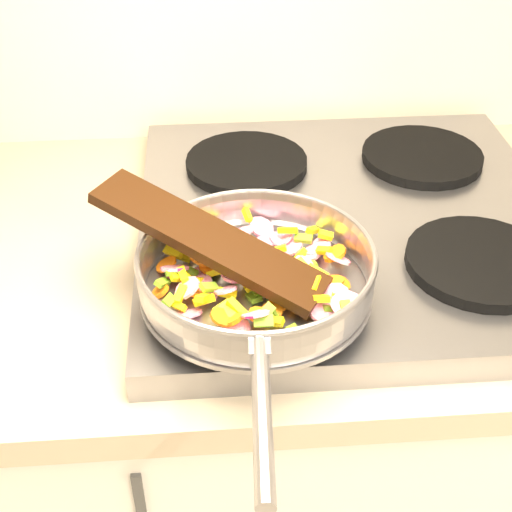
{
  "coord_description": "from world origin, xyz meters",
  "views": [
    {
      "loc": [
        -0.9,
        0.82,
        1.49
      ],
      "look_at": [
        -0.85,
        1.48,
        1.01
      ],
      "focal_mm": 50.0,
      "sensor_mm": 36.0,
      "label": 1
    }
  ],
  "objects": [
    {
      "name": "grate_bl",
      "position": [
        -0.84,
        1.81,
        0.95
      ],
      "size": [
        0.19,
        0.19,
        0.02
      ],
      "primitive_type": "cylinder",
      "color": "black",
      "rests_on": "cooktop"
    },
    {
      "name": "grate_fl",
      "position": [
        -0.84,
        1.52,
        0.95
      ],
      "size": [
        0.19,
        0.19,
        0.02
      ],
      "primitive_type": "cylinder",
      "color": "black",
      "rests_on": "cooktop"
    },
    {
      "name": "grate_fr",
      "position": [
        -0.56,
        1.52,
        0.95
      ],
      "size": [
        0.19,
        0.19,
        0.02
      ],
      "primitive_type": "cylinder",
      "color": "black",
      "rests_on": "cooktop"
    },
    {
      "name": "grate_br",
      "position": [
        -0.56,
        1.81,
        0.95
      ],
      "size": [
        0.19,
        0.19,
        0.02
      ],
      "primitive_type": "cylinder",
      "color": "black",
      "rests_on": "cooktop"
    },
    {
      "name": "cooktop",
      "position": [
        -0.7,
        1.67,
        0.92
      ],
      "size": [
        0.6,
        0.6,
        0.04
      ],
      "primitive_type": "cube",
      "color": "#939399",
      "rests_on": "counter_top"
    },
    {
      "name": "vegetable_heap",
      "position": [
        -0.85,
        1.48,
        0.98
      ],
      "size": [
        0.25,
        0.26,
        0.05
      ],
      "color": "yellow",
      "rests_on": "saute_pan"
    },
    {
      "name": "wooden_spatula",
      "position": [
        -0.9,
        1.51,
        1.01
      ],
      "size": [
        0.28,
        0.21,
        0.08
      ],
      "primitive_type": "cube",
      "rotation": [
        0.0,
        -0.23,
        2.59
      ],
      "color": "black",
      "rests_on": "saute_pan"
    },
    {
      "name": "saute_pan",
      "position": [
        -0.85,
        1.48,
        0.99
      ],
      "size": [
        0.32,
        0.49,
        0.06
      ],
      "rotation": [
        0.0,
        0.0,
        -0.05
      ],
      "color": "#9E9EA5",
      "rests_on": "grate_fl"
    }
  ]
}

